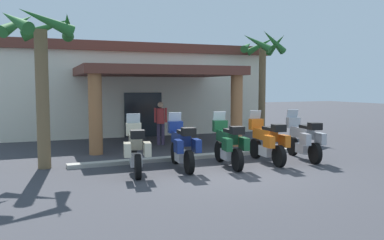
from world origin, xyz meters
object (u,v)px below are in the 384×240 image
(motel_building, at_px, (129,89))
(pedestrian, at_px, (161,120))
(motorcycle_orange, at_px, (267,141))
(motorcycle_blue, at_px, (182,145))
(motorcycle_cream, at_px, (136,148))
(motorcycle_silver, at_px, (304,138))
(palm_tree_roadside, at_px, (40,52))
(palm_tree_near_portico, at_px, (263,60))
(motorcycle_green, at_px, (228,143))

(motel_building, xyz_separation_m, pedestrian, (-0.24, -5.87, -1.23))
(motorcycle_orange, bearing_deg, motorcycle_blue, 91.59)
(motel_building, distance_m, motorcycle_cream, 11.18)
(motorcycle_cream, bearing_deg, motorcycle_blue, -76.34)
(motorcycle_cream, xyz_separation_m, motorcycle_orange, (4.22, -0.15, 0.00))
(motorcycle_silver, bearing_deg, palm_tree_roadside, 87.79)
(motel_building, relative_size, palm_tree_near_portico, 2.76)
(motorcycle_green, height_order, motorcycle_silver, same)
(pedestrian, height_order, palm_tree_near_portico, palm_tree_near_portico)
(motorcycle_silver, height_order, palm_tree_roadside, palm_tree_roadside)
(motorcycle_cream, height_order, motorcycle_silver, same)
(motel_building, bearing_deg, pedestrian, -89.67)
(motorcycle_orange, bearing_deg, palm_tree_roadside, 79.74)
(pedestrian, bearing_deg, motorcycle_green, 22.79)
(pedestrian, distance_m, palm_tree_near_portico, 6.44)
(motel_building, xyz_separation_m, palm_tree_roadside, (-4.96, -9.02, 1.13))
(motorcycle_cream, distance_m, pedestrian, 5.44)
(motorcycle_cream, xyz_separation_m, pedestrian, (2.41, 4.87, 0.33))
(motel_building, relative_size, palm_tree_roadside, 2.99)
(motel_building, distance_m, palm_tree_roadside, 10.35)
(motorcycle_blue, bearing_deg, motorcycle_orange, -87.15)
(motel_building, height_order, motorcycle_cream, motel_building)
(motorcycle_silver, height_order, palm_tree_near_portico, palm_tree_near_portico)
(motorcycle_blue, relative_size, palm_tree_roadside, 0.47)
(motel_building, xyz_separation_m, motorcycle_blue, (-1.24, -10.69, -1.57))
(motel_building, xyz_separation_m, motorcycle_silver, (2.98, -10.92, -1.57))
(motorcycle_orange, distance_m, palm_tree_roadside, 7.31)
(motorcycle_blue, relative_size, motorcycle_orange, 1.00)
(motorcycle_cream, relative_size, motorcycle_blue, 0.99)
(motorcycle_blue, relative_size, motorcycle_silver, 1.01)
(motorcycle_green, bearing_deg, motel_building, 9.34)
(motorcycle_orange, distance_m, motorcycle_silver, 1.41)
(motorcycle_cream, height_order, motorcycle_blue, same)
(motorcycle_green, relative_size, motorcycle_orange, 1.00)
(motorcycle_blue, distance_m, pedestrian, 4.93)
(motel_building, relative_size, motorcycle_silver, 6.43)
(palm_tree_roadside, bearing_deg, motorcycle_blue, -24.17)
(motorcycle_cream, height_order, palm_tree_roadside, palm_tree_roadside)
(motel_building, xyz_separation_m, motorcycle_cream, (-2.65, -10.74, -1.57))
(motorcycle_silver, bearing_deg, palm_tree_near_portico, -10.41)
(pedestrian, bearing_deg, motel_building, -164.10)
(motorcycle_green, relative_size, pedestrian, 1.25)
(motel_building, height_order, motorcycle_silver, motel_building)
(motorcycle_cream, distance_m, palm_tree_near_portico, 10.62)
(motorcycle_blue, xyz_separation_m, motorcycle_green, (1.41, -0.24, 0.00))
(pedestrian, distance_m, palm_tree_roadside, 6.15)
(motorcycle_green, height_order, palm_tree_near_portico, palm_tree_near_portico)
(motorcycle_green, xyz_separation_m, motorcycle_silver, (2.82, 0.01, 0.00))
(motorcycle_silver, relative_size, palm_tree_roadside, 0.47)
(motorcycle_orange, xyz_separation_m, pedestrian, (-1.81, 5.02, 0.33))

